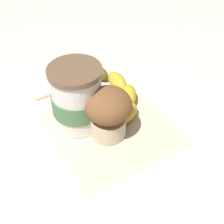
{
  "coord_description": "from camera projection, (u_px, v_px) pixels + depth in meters",
  "views": [
    {
      "loc": [
        -0.1,
        -0.41,
        0.43
      ],
      "look_at": [
        0.0,
        0.0,
        0.05
      ],
      "focal_mm": 50.0,
      "sensor_mm": 36.0,
      "label": 1
    }
  ],
  "objects": [
    {
      "name": "wooden_stirrer",
      "position": [
        59.0,
        92.0,
        0.69
      ],
      "size": [
        0.11,
        0.04,
        0.0
      ],
      "primitive_type": "cube",
      "rotation": [
        0.0,
        0.0,
        0.31
      ],
      "color": "tan",
      "rests_on": "ground_plane"
    },
    {
      "name": "muffin",
      "position": [
        108.0,
        111.0,
        0.56
      ],
      "size": [
        0.09,
        0.09,
        0.1
      ],
      "color": "beige",
      "rests_on": "paper_napkin"
    },
    {
      "name": "coffee_cup",
      "position": [
        77.0,
        98.0,
        0.58
      ],
      "size": [
        0.1,
        0.1,
        0.13
      ],
      "color": "silver",
      "rests_on": "paper_napkin"
    },
    {
      "name": "paper_napkin",
      "position": [
        112.0,
        130.0,
        0.6
      ],
      "size": [
        0.27,
        0.27,
        0.0
      ],
      "primitive_type": "cube",
      "rotation": [
        0.0,
        0.0,
        0.3
      ],
      "color": "beige",
      "rests_on": "ground_plane"
    },
    {
      "name": "banana",
      "position": [
        118.0,
        89.0,
        0.67
      ],
      "size": [
        0.1,
        0.21,
        0.03
      ],
      "color": "gold",
      "rests_on": "paper_napkin"
    },
    {
      "name": "ground_plane",
      "position": [
        112.0,
        130.0,
        0.6
      ],
      "size": [
        3.0,
        3.0,
        0.0
      ],
      "primitive_type": "plane",
      "color": "beige"
    }
  ]
}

